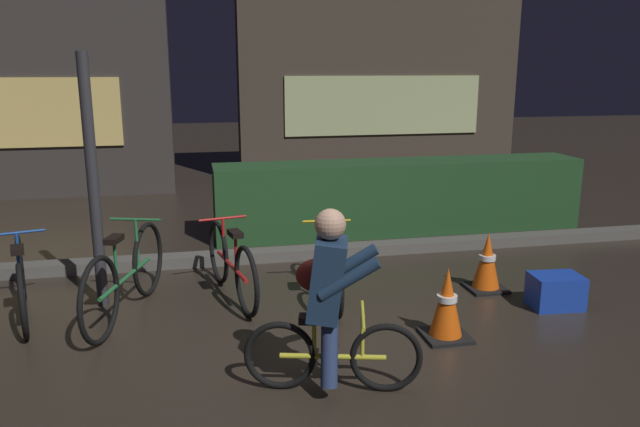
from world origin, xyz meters
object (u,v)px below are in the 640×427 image
traffic_cone_near (447,304)px  traffic_cone_far (487,263)px  parked_bike_left_mid (21,282)px  blue_crate (555,291)px  parked_bike_center_left (126,276)px  street_post (93,184)px  cyclist (329,300)px  parked_bike_center_right (231,264)px  parked_bike_right_mid (330,266)px

traffic_cone_near → traffic_cone_far: (0.82, 0.94, -0.01)m
parked_bike_left_mid → blue_crate: size_ratio=3.38×
traffic_cone_far → blue_crate: 0.68m
parked_bike_center_left → blue_crate: (3.74, -0.58, -0.21)m
street_post → cyclist: street_post is taller
street_post → parked_bike_center_right: 1.41m
street_post → cyclist: size_ratio=1.80×
parked_bike_center_right → traffic_cone_near: size_ratio=2.63×
traffic_cone_near → parked_bike_center_left: bearing=158.6°
parked_bike_left_mid → street_post: bearing=-90.4°
traffic_cone_far → cyclist: 2.46m
traffic_cone_near → parked_bike_left_mid: bearing=161.4°
parked_bike_right_mid → traffic_cone_far: size_ratio=2.64×
parked_bike_right_mid → cyclist: size_ratio=1.21×
traffic_cone_near → cyclist: bearing=-152.0°
traffic_cone_far → blue_crate: (0.40, -0.54, -0.12)m
parked_bike_left_mid → parked_bike_center_right: parked_bike_center_right is taller
street_post → parked_bike_left_mid: (-0.63, -0.16, -0.80)m
parked_bike_left_mid → traffic_cone_near: bearing=-123.0°
parked_bike_left_mid → blue_crate: parked_bike_left_mid is taller
parked_bike_center_left → parked_bike_right_mid: parked_bike_center_left is taller
parked_bike_center_right → traffic_cone_far: parked_bike_center_right is taller
traffic_cone_far → blue_crate: traffic_cone_far is taller
traffic_cone_near → cyclist: size_ratio=0.47×
blue_crate → traffic_cone_near: bearing=-161.9°
blue_crate → cyclist: cyclist is taller
parked_bike_center_right → blue_crate: bearing=-118.2°
street_post → cyclist: 2.57m
traffic_cone_near → street_post: bearing=154.8°
parked_bike_right_mid → traffic_cone_near: (0.71, -1.03, -0.04)m
street_post → traffic_cone_far: street_post is taller
parked_bike_center_left → parked_bike_center_right: 0.95m
parked_bike_right_mid → cyclist: cyclist is taller
parked_bike_left_mid → traffic_cone_near: 3.58m
street_post → parked_bike_left_mid: 1.02m
parked_bike_left_mid → cyclist: bearing=-141.1°
cyclist → blue_crate: bearing=37.5°
parked_bike_center_left → parked_bike_center_right: parked_bike_center_left is taller
parked_bike_center_left → traffic_cone_near: bearing=-94.5°
traffic_cone_far → cyclist: size_ratio=0.46×
parked_bike_center_left → traffic_cone_near: size_ratio=2.88×
parked_bike_right_mid → parked_bike_center_left: bearing=96.6°
parked_bike_left_mid → parked_bike_right_mid: (2.68, -0.12, -0.00)m
street_post → parked_bike_left_mid: bearing=-166.1°
street_post → parked_bike_center_left: (0.25, -0.32, -0.76)m
blue_crate → traffic_cone_far: bearing=126.7°
parked_bike_right_mid → blue_crate: (1.94, -0.63, -0.17)m
parked_bike_center_right → parked_bike_right_mid: parked_bike_center_right is taller
street_post → parked_bike_center_right: (1.16, -0.07, -0.79)m
street_post → parked_bike_right_mid: street_post is taller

